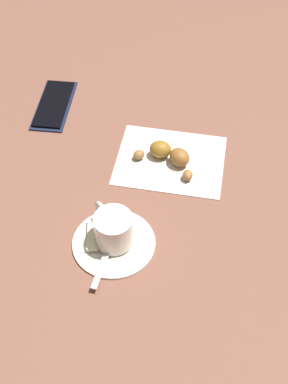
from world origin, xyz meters
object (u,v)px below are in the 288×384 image
croissant (169,155)px  saucer (114,242)px  espresso_cup (113,229)px  napkin (170,160)px  teaspoon (110,244)px  cell_phone (54,104)px  sugar_packet (93,234)px

croissant → saucer: bearing=167.4°
espresso_cup → croissant: espresso_cup is taller
saucer → napkin: saucer is taller
espresso_cup → napkin: espresso_cup is taller
croissant → teaspoon: bearing=167.3°
espresso_cup → cell_phone: bearing=36.4°
napkin → cell_phone: size_ratio=1.20×
teaspoon → sugar_packet: teaspoon is taller
sugar_packet → cell_phone: size_ratio=0.38×
cell_phone → croissant: bearing=-110.0°
saucer → croissant: bearing=-12.6°
teaspoon → croissant: 0.21m
teaspoon → croissant: bearing=-12.7°
espresso_cup → teaspoon: size_ratio=0.61×
espresso_cup → teaspoon: (-0.01, 0.00, -0.02)m
napkin → croissant: bearing=143.6°
sugar_packet → napkin: sugar_packet is taller
sugar_packet → croissant: bearing=142.3°
espresso_cup → cell_phone: (0.29, 0.21, -0.03)m
espresso_cup → napkin: (0.20, -0.05, -0.03)m
sugar_packet → teaspoon: bearing=55.8°
napkin → teaspoon: bearing=166.9°
teaspoon → cell_phone: teaspoon is taller
sugar_packet → napkin: (0.20, -0.08, -0.01)m
saucer → espresso_cup: bearing=11.0°
napkin → cell_phone: bearing=70.8°
teaspoon → cell_phone: 0.36m
sugar_packet → cell_phone: 0.34m
teaspoon → napkin: (0.21, -0.05, -0.01)m
saucer → espresso_cup: espresso_cup is taller
saucer → cell_phone: size_ratio=0.82×
napkin → croissant: (-0.00, 0.00, 0.02)m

